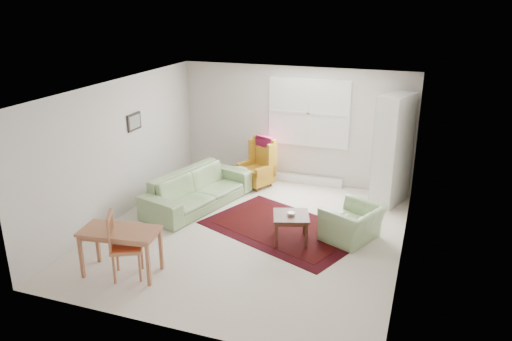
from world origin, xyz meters
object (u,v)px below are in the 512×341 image
(armchair, at_px, (352,220))
(cabinet, at_px, (393,150))
(coffee_table, at_px, (291,228))
(desk_chair, at_px, (127,245))
(sofa, at_px, (198,183))
(desk, at_px, (122,252))
(wingback_chair, at_px, (256,163))
(stool, at_px, (239,179))

(armchair, xyz_separation_m, cabinet, (0.42, 1.85, 0.72))
(coffee_table, height_order, desk_chair, desk_chair)
(sofa, relative_size, coffee_table, 4.04)
(armchair, height_order, desk_chair, desk_chair)
(sofa, bearing_deg, cabinet, -52.46)
(armchair, height_order, coffee_table, armchair)
(sofa, height_order, cabinet, cabinet)
(sofa, distance_m, cabinet, 3.79)
(coffee_table, distance_m, desk, 2.74)
(armchair, relative_size, desk_chair, 0.91)
(sofa, bearing_deg, desk_chair, -161.09)
(wingback_chair, relative_size, desk_chair, 1.05)
(wingback_chair, distance_m, desk_chair, 4.06)
(wingback_chair, xyz_separation_m, stool, (-0.27, -0.34, -0.29))
(stool, bearing_deg, wingback_chair, 52.07)
(coffee_table, bearing_deg, sofa, 158.90)
(armchair, bearing_deg, cabinet, -168.55)
(armchair, xyz_separation_m, desk, (-2.99, -2.21, -0.00))
(coffee_table, bearing_deg, cabinet, 58.35)
(wingback_chair, height_order, desk, wingback_chair)
(armchair, height_order, wingback_chair, wingback_chair)
(sofa, bearing_deg, armchair, -82.76)
(sofa, relative_size, stool, 4.88)
(sofa, xyz_separation_m, armchair, (3.04, -0.42, -0.11))
(wingback_chair, xyz_separation_m, coffee_table, (1.38, -2.16, -0.29))
(coffee_table, bearing_deg, armchair, 21.86)
(wingback_chair, distance_m, coffee_table, 2.58)
(desk, relative_size, desk_chair, 1.11)
(coffee_table, relative_size, stool, 1.21)
(armchair, bearing_deg, sofa, -73.58)
(wingback_chair, bearing_deg, armchair, -13.07)
(wingback_chair, xyz_separation_m, desk, (-0.66, -3.99, -0.18))
(wingback_chair, relative_size, cabinet, 0.49)
(armchair, distance_m, desk_chair, 3.64)
(wingback_chair, bearing_deg, stool, -103.61)
(desk_chair, bearing_deg, stool, -31.52)
(wingback_chair, height_order, stool, wingback_chair)
(wingback_chair, distance_m, stool, 0.52)
(coffee_table, xyz_separation_m, cabinet, (1.37, 2.23, 0.84))
(sofa, distance_m, armchair, 3.07)
(wingback_chair, relative_size, coffee_table, 1.83)
(sofa, height_order, desk_chair, desk_chair)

